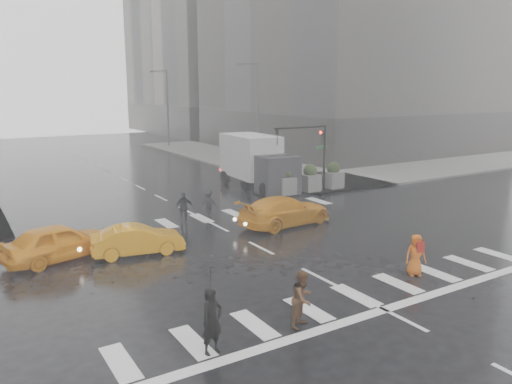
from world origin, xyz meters
TOP-DOWN VIEW (x-y plane):
  - ground at (0.00, 0.00)m, footprint 120.00×120.00m
  - sidewalk_ne at (19.50, 17.50)m, footprint 35.00×35.00m
  - building_ne_far at (29.00, 56.00)m, footprint 26.05×26.05m
  - road_markings at (0.00, 0.00)m, footprint 18.00×48.00m
  - traffic_signal_pole at (9.01, 8.01)m, footprint 4.45×0.42m
  - street_lamp_near at (10.87, 18.00)m, footprint 2.15×0.22m
  - street_lamp_far at (10.87, 38.00)m, footprint 2.15×0.22m
  - planter_west at (7.00, 8.20)m, footprint 1.10×1.10m
  - planter_mid at (9.00, 8.20)m, footprint 1.10×1.10m
  - planter_east at (11.00, 8.20)m, footprint 1.10×1.10m
  - pedestrian_black at (-5.78, -6.80)m, footprint 1.14×1.16m
  - pedestrian_brown at (-2.85, -6.80)m, footprint 1.02×0.93m
  - pedestrian_orange at (3.17, -5.74)m, footprint 0.91×0.80m
  - pedestrian_far_a at (-1.19, 5.57)m, footprint 1.09×0.82m
  - pedestrian_far_b at (0.42, 5.98)m, footprint 1.11×0.79m
  - taxi_front at (-7.75, 3.02)m, footprint 4.72×2.79m
  - taxi_mid at (-4.84, 2.00)m, footprint 3.97×1.94m
  - taxi_rear at (3.04, 2.53)m, footprint 4.72×2.57m
  - box_truck at (6.81, 11.29)m, footprint 2.58×6.88m

SIDE VIEW (x-z plane):
  - ground at x=0.00m, z-range 0.00..0.00m
  - road_markings at x=0.00m, z-range 0.00..0.01m
  - sidewalk_ne at x=19.50m, z-range 0.00..0.15m
  - taxi_mid at x=-4.84m, z-range 0.00..1.25m
  - taxi_rear at x=3.04m, z-range 0.00..1.48m
  - taxi_front at x=-7.75m, z-range 0.00..1.51m
  - pedestrian_far_b at x=0.42m, z-range 0.00..1.55m
  - pedestrian_orange at x=3.17m, z-range 0.01..1.58m
  - pedestrian_far_a at x=-1.19m, z-range 0.00..1.65m
  - pedestrian_brown at x=-2.85m, z-range 0.00..1.70m
  - planter_west at x=7.00m, z-range 0.08..1.88m
  - planter_mid at x=9.00m, z-range 0.08..1.88m
  - planter_east at x=11.00m, z-range 0.08..1.88m
  - pedestrian_black at x=-5.78m, z-range 0.36..2.79m
  - box_truck at x=6.81m, z-range 0.12..3.78m
  - traffic_signal_pole at x=9.01m, z-range 0.97..5.47m
  - street_lamp_near at x=10.87m, z-range 0.45..9.45m
  - street_lamp_far at x=10.87m, z-range 0.45..9.45m
  - building_ne_far at x=29.00m, z-range -1.73..34.27m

